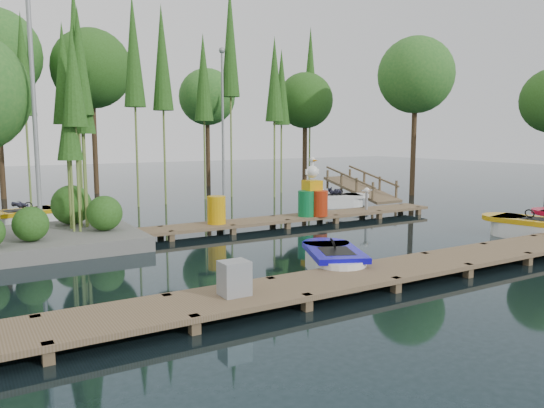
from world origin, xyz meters
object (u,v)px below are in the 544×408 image
boat_yellow_far (26,218)px  yellow_barrel (216,210)px  drum_cluster (313,198)px  utility_cabinet (234,278)px  boat_blue (334,261)px

boat_yellow_far → yellow_barrel: (5.02, -4.59, 0.46)m
yellow_barrel → drum_cluster: size_ratio=0.43×
utility_cabinet → drum_cluster: bearing=46.2°
boat_yellow_far → drum_cluster: size_ratio=1.41×
yellow_barrel → utility_cabinet: bearing=-112.7°
boat_blue → boat_yellow_far: bearing=140.7°
boat_yellow_far → utility_cabinet: size_ratio=4.72×
boat_yellow_far → yellow_barrel: 6.82m
boat_blue → drum_cluster: drum_cluster is taller
boat_blue → yellow_barrel: yellow_barrel is taller
utility_cabinet → boat_yellow_far: bearing=100.3°
boat_blue → utility_cabinet: bearing=-134.4°
boat_blue → boat_yellow_far: boat_yellow_far is taller
boat_blue → drum_cluster: (3.37, 5.54, 0.66)m
boat_blue → drum_cluster: bearing=82.2°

